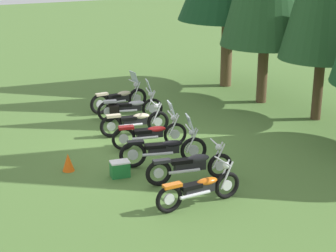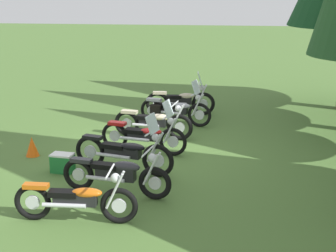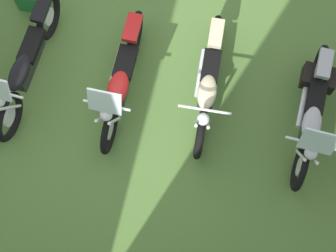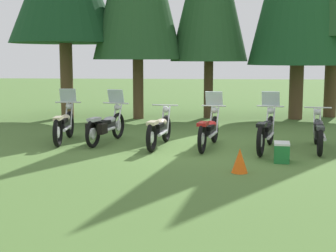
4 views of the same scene
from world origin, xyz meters
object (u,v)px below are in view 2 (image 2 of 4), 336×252
motorcycle_2 (153,122)px  motorcycle_6 (76,200)px  motorcycle_1 (174,109)px  motorcycle_4 (124,152)px  motorcycle_3 (144,135)px  traffic_cone (32,146)px  motorcycle_5 (117,174)px  picnic_cooler (63,163)px  motorcycle_0 (181,101)px

motorcycle_2 → motorcycle_6: (5.12, -0.58, -0.02)m
motorcycle_1 → motorcycle_4: (4.06, -0.66, 0.01)m
motorcycle_2 → motorcycle_3: size_ratio=0.99×
motorcycle_4 → motorcycle_1: bearing=95.2°
motorcycle_1 → traffic_cone: 4.52m
motorcycle_4 → motorcycle_5: motorcycle_4 is taller
motorcycle_1 → motorcycle_4: 4.12m
motorcycle_2 → motorcycle_3: bearing=-83.3°
motorcycle_1 → picnic_cooler: size_ratio=4.18×
motorcycle_0 → traffic_cone: (4.41, -3.21, -0.23)m
motorcycle_1 → motorcycle_6: 6.64m
motorcycle_4 → motorcycle_6: motorcycle_4 is taller
motorcycle_4 → motorcycle_0: bearing=96.2°
traffic_cone → motorcycle_2: bearing=124.0°
motorcycle_4 → motorcycle_6: (2.50, -0.33, -0.05)m
motorcycle_0 → motorcycle_3: size_ratio=0.99×
motorcycle_3 → traffic_cone: size_ratio=4.63×
motorcycle_5 → picnic_cooler: size_ratio=4.36×
motorcycle_6 → motorcycle_5: bearing=68.7°
motorcycle_0 → motorcycle_5: 6.49m
motorcycle_5 → traffic_cone: bearing=150.9°
motorcycle_4 → picnic_cooler: size_ratio=4.51×
motorcycle_2 → traffic_cone: 3.27m
motorcycle_2 → motorcycle_5: motorcycle_2 is taller
motorcycle_1 → traffic_cone: motorcycle_1 is taller
picnic_cooler → motorcycle_3: bearing=134.4°
motorcycle_6 → traffic_cone: size_ratio=4.61×
motorcycle_0 → motorcycle_4: size_ratio=0.94×
traffic_cone → motorcycle_0: bearing=144.0°
picnic_cooler → traffic_cone: 1.45m
motorcycle_1 → motorcycle_3: (2.69, -0.44, -0.01)m
motorcycle_1 → motorcycle_2: size_ratio=0.99×
motorcycle_2 → picnic_cooler: 3.23m
motorcycle_1 → motorcycle_5: (5.32, -0.54, -0.03)m
motorcycle_2 → picnic_cooler: size_ratio=4.22×
motorcycle_5 → motorcycle_6: size_ratio=1.03×
motorcycle_6 → motorcycle_4: bearing=80.7°
motorcycle_3 → motorcycle_5: motorcycle_3 is taller
motorcycle_3 → motorcycle_6: size_ratio=1.00×
motorcycle_3 → motorcycle_6: bearing=-86.5°
motorcycle_3 → picnic_cooler: size_ratio=4.25×
motorcycle_5 → motorcycle_2: bearing=97.4°
motorcycle_2 → motorcycle_5: 3.87m
motorcycle_3 → picnic_cooler: (1.55, -1.58, -0.25)m
motorcycle_2 → traffic_cone: (1.83, -2.70, -0.20)m
motorcycle_1 → motorcycle_5: size_ratio=0.96×
motorcycle_2 → motorcycle_3: 1.24m
motorcycle_0 → motorcycle_5: size_ratio=0.97×
motorcycle_5 → traffic_cone: (-2.04, -2.56, -0.20)m
motorcycle_4 → motorcycle_6: size_ratio=1.06×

